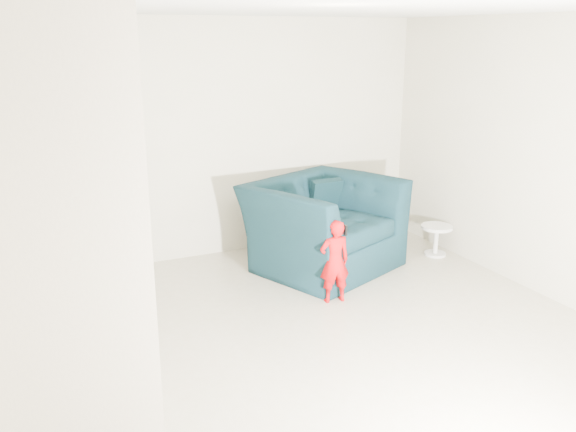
% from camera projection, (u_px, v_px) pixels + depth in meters
% --- Properties ---
extents(floor, '(5.50, 5.50, 0.00)m').
position_uv_depth(floor, '(334.00, 357.00, 4.92)').
color(floor, '#9D937A').
rests_on(floor, ground).
extents(ceiling, '(5.50, 5.50, 0.00)m').
position_uv_depth(ceiling, '(342.00, 5.00, 4.15)').
color(ceiling, silver).
rests_on(ceiling, back_wall).
extents(back_wall, '(5.00, 0.00, 5.00)m').
position_uv_depth(back_wall, '(219.00, 140.00, 6.92)').
color(back_wall, '#BDB79A').
rests_on(back_wall, floor).
extents(armchair, '(1.88, 1.78, 0.97)m').
position_uv_depth(armchair, '(324.00, 225.00, 6.71)').
color(armchair, black).
rests_on(armchair, floor).
extents(toddler, '(0.32, 0.23, 0.83)m').
position_uv_depth(toddler, '(335.00, 261.00, 5.85)').
color(toddler, '#A2050D').
rests_on(toddler, floor).
extents(side_table, '(0.36, 0.36, 0.36)m').
position_uv_depth(side_table, '(436.00, 235.00, 7.14)').
color(side_table, silver).
rests_on(side_table, floor).
extents(staircase, '(1.02, 3.03, 3.62)m').
position_uv_depth(staircase, '(52.00, 263.00, 4.32)').
color(staircase, '#ADA089').
rests_on(staircase, floor).
extents(cushion, '(0.37, 0.17, 0.36)m').
position_uv_depth(cushion, '(326.00, 194.00, 7.03)').
color(cushion, black).
rests_on(cushion, armchair).
extents(throw, '(0.04, 0.44, 0.49)m').
position_uv_depth(throw, '(267.00, 220.00, 6.46)').
color(throw, black).
rests_on(throw, armchair).
extents(phone, '(0.02, 0.05, 0.10)m').
position_uv_depth(phone, '(345.00, 230.00, 5.79)').
color(phone, black).
rests_on(phone, toddler).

